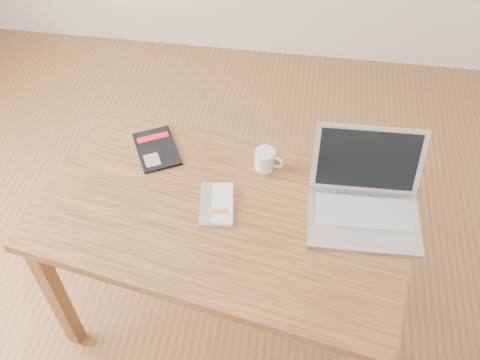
# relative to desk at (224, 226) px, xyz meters

# --- Properties ---
(room) EXTENTS (4.04, 4.04, 2.70)m
(room) POSITION_rel_desk_xyz_m (-0.23, 0.03, 0.69)
(room) COLOR brown
(room) RESTS_ON ground
(desk) EXTENTS (1.38, 0.94, 0.75)m
(desk) POSITION_rel_desk_xyz_m (0.00, 0.00, 0.00)
(desk) COLOR brown
(desk) RESTS_ON ground
(white_guidebook) EXTENTS (0.14, 0.20, 0.02)m
(white_guidebook) POSITION_rel_desk_xyz_m (-0.03, 0.02, 0.10)
(white_guidebook) COLOR silver
(white_guidebook) RESTS_ON desk
(black_guidebook) EXTENTS (0.23, 0.26, 0.01)m
(black_guidebook) POSITION_rel_desk_xyz_m (-0.30, 0.25, 0.10)
(black_guidebook) COLOR black
(black_guidebook) RESTS_ON desk
(laptop) EXTENTS (0.39, 0.35, 0.26)m
(laptop) POSITION_rel_desk_xyz_m (0.48, 0.08, 0.14)
(laptop) COLOR silver
(laptop) RESTS_ON desk
(coffee_mug) EXTENTS (0.11, 0.07, 0.08)m
(coffee_mug) POSITION_rel_desk_xyz_m (0.12, 0.23, 0.13)
(coffee_mug) COLOR white
(coffee_mug) RESTS_ON desk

